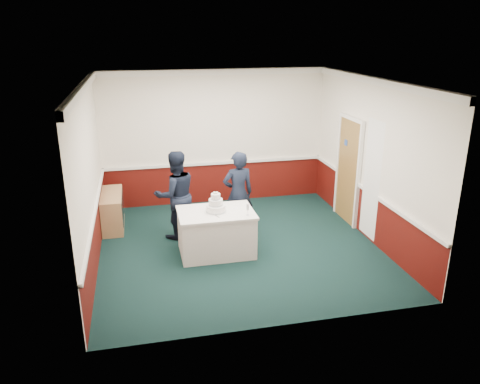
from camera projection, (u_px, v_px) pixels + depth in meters
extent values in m
plane|color=black|center=(239.00, 246.00, 8.63)|extent=(5.00, 5.00, 0.00)
cube|color=white|center=(215.00, 138.00, 10.42)|extent=(5.00, 0.05, 3.00)
cube|color=white|center=(91.00, 178.00, 7.63)|extent=(0.05, 5.00, 3.00)
cube|color=white|center=(369.00, 160.00, 8.64)|extent=(0.05, 5.00, 3.00)
cube|color=white|center=(239.00, 82.00, 7.65)|extent=(5.00, 5.00, 0.05)
cube|color=#4D0E0A|center=(216.00, 183.00, 10.77)|extent=(5.00, 0.02, 0.90)
cube|color=white|center=(215.00, 163.00, 10.60)|extent=(4.98, 0.05, 0.06)
cube|color=white|center=(214.00, 72.00, 9.93)|extent=(5.00, 0.08, 0.12)
cube|color=olive|center=(348.00, 171.00, 9.53)|extent=(0.05, 0.90, 2.10)
cube|color=#234799|center=(346.00, 143.00, 9.47)|extent=(0.01, 0.12, 0.12)
cube|color=white|center=(372.00, 180.00, 8.50)|extent=(0.02, 0.60, 2.20)
cube|color=#A47C4F|center=(113.00, 210.00, 9.40)|extent=(0.40, 1.20, 0.70)
cube|color=black|center=(123.00, 207.00, 9.43)|extent=(0.01, 1.00, 0.50)
cube|color=white|center=(216.00, 233.00, 8.27)|extent=(1.28, 0.88, 0.76)
cube|color=white|center=(216.00, 213.00, 8.14)|extent=(1.32, 0.92, 0.04)
cylinder|color=white|center=(216.00, 208.00, 8.12)|extent=(0.34, 0.34, 0.12)
cylinder|color=#B5BBC0|center=(216.00, 211.00, 8.13)|extent=(0.35, 0.35, 0.03)
cylinder|color=white|center=(216.00, 202.00, 8.08)|extent=(0.24, 0.24, 0.11)
cylinder|color=#B5BBC0|center=(216.00, 205.00, 8.09)|extent=(0.25, 0.25, 0.02)
cylinder|color=white|center=(216.00, 196.00, 8.04)|extent=(0.16, 0.16, 0.10)
cylinder|color=#B5BBC0|center=(216.00, 199.00, 8.06)|extent=(0.17, 0.17, 0.02)
sphere|color=#EDE5C9|center=(216.00, 193.00, 8.02)|extent=(0.03, 0.03, 0.03)
sphere|color=#EDE5C9|center=(217.00, 192.00, 8.04)|extent=(0.03, 0.03, 0.03)
sphere|color=#EDE5C9|center=(214.00, 192.00, 8.04)|extent=(0.03, 0.03, 0.03)
sphere|color=#EDE5C9|center=(217.00, 193.00, 8.00)|extent=(0.03, 0.03, 0.03)
sphere|color=#EDE5C9|center=(214.00, 193.00, 8.01)|extent=(0.03, 0.03, 0.03)
cube|color=silver|center=(216.00, 216.00, 7.94)|extent=(0.10, 0.21, 0.00)
cylinder|color=silver|center=(248.00, 215.00, 7.98)|extent=(0.05, 0.05, 0.01)
cylinder|color=silver|center=(248.00, 212.00, 7.96)|extent=(0.01, 0.01, 0.09)
cylinder|color=silver|center=(248.00, 207.00, 7.93)|extent=(0.04, 0.04, 0.11)
imported|color=black|center=(176.00, 195.00, 8.78)|extent=(0.95, 0.81, 1.70)
imported|color=black|center=(238.00, 194.00, 8.91)|extent=(0.64, 0.46, 1.65)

